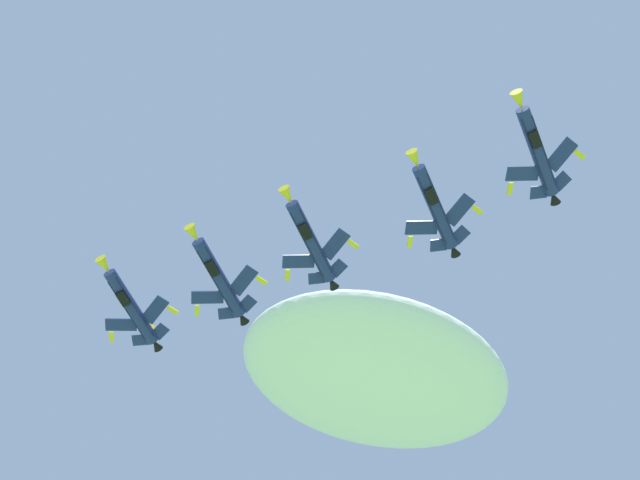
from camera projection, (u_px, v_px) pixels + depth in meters
name	position (u px, v px, depth m)	size (l,w,h in m)	color
cloud_high_distant	(377.00, 372.00, 265.25)	(80.93, 52.23, 22.35)	white
fighter_jet_lead	(537.00, 150.00, 109.09)	(12.37, 12.78, 4.38)	navy
fighter_jet_left_wing	(435.00, 206.00, 113.06)	(12.39, 12.78, 4.39)	navy
fighter_jet_right_wing	(310.00, 240.00, 115.50)	(12.39, 12.78, 4.39)	navy
fighter_jet_left_outer	(218.00, 277.00, 116.91)	(12.40, 12.79, 4.39)	navy
fighter_jet_right_outer	(131.00, 306.00, 121.75)	(12.41, 12.81, 4.38)	navy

